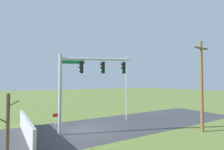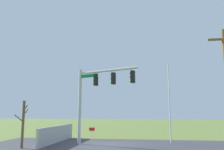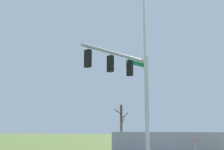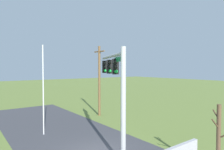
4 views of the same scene
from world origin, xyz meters
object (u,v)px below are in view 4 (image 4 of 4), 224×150
at_px(signal_mast, 116,81).
at_px(utility_pole, 99,79).
at_px(flagpole, 43,90).
at_px(bare_tree, 219,140).

relative_size(signal_mast, utility_pole, 0.84).
xyz_separation_m(signal_mast, utility_pole, (-9.02, 4.73, -0.52)).
distance_m(signal_mast, flagpole, 6.80).
bearing_deg(flagpole, bare_tree, 21.81).
bearing_deg(utility_pole, bare_tree, -10.06).
bearing_deg(utility_pole, signal_mast, -27.66).
relative_size(utility_pole, bare_tree, 2.16).
distance_m(flagpole, utility_pole, 7.63).
relative_size(flagpole, bare_tree, 1.99).
xyz_separation_m(flagpole, bare_tree, (11.47, 4.59, -1.72)).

